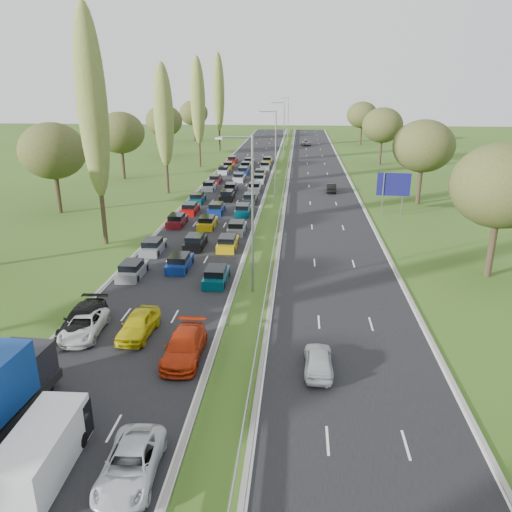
% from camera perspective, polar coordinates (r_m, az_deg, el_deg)
% --- Properties ---
extents(ground, '(260.00, 260.00, 0.00)m').
position_cam_1_polar(ground, '(74.58, 2.26, 7.15)').
color(ground, '#335019').
rests_on(ground, ground).
extents(near_carriageway, '(10.50, 215.00, 0.04)m').
position_cam_1_polar(near_carriageway, '(77.61, -2.67, 7.62)').
color(near_carriageway, black).
rests_on(near_carriageway, ground).
extents(far_carriageway, '(10.50, 215.00, 0.04)m').
position_cam_1_polar(far_carriageway, '(77.03, 7.42, 7.39)').
color(far_carriageway, black).
rests_on(far_carriageway, ground).
extents(central_reservation, '(2.36, 215.00, 0.32)m').
position_cam_1_polar(central_reservation, '(76.92, 2.36, 7.94)').
color(central_reservation, gray).
rests_on(central_reservation, ground).
extents(lamp_columns, '(0.18, 140.18, 12.00)m').
position_cam_1_polar(lamp_columns, '(71.60, 2.25, 11.53)').
color(lamp_columns, gray).
rests_on(lamp_columns, ground).
extents(poplar_row, '(2.80, 127.80, 22.44)m').
position_cam_1_polar(poplar_row, '(64.13, -13.16, 15.92)').
color(poplar_row, '#2D2116').
rests_on(poplar_row, ground).
extents(woodland_left, '(8.00, 166.00, 11.10)m').
position_cam_1_polar(woodland_left, '(63.51, -23.58, 10.56)').
color(woodland_left, '#2D2116').
rests_on(woodland_left, ground).
extents(woodland_right, '(8.00, 153.00, 11.10)m').
position_cam_1_polar(woodland_right, '(62.19, 20.31, 10.81)').
color(woodland_right, '#2D2116').
rests_on(woodland_right, ground).
extents(traffic_queue_fill, '(9.07, 69.35, 0.80)m').
position_cam_1_polar(traffic_queue_fill, '(72.80, -3.18, 7.20)').
color(traffic_queue_fill, slate).
rests_on(traffic_queue_fill, ground).
extents(near_car_2, '(2.57, 4.94, 1.33)m').
position_cam_1_polar(near_car_2, '(34.18, -19.06, -7.51)').
color(near_car_2, silver).
rests_on(near_car_2, near_carriageway).
extents(near_car_3, '(2.39, 5.33, 1.52)m').
position_cam_1_polar(near_car_3, '(34.85, -19.16, -6.83)').
color(near_car_3, black).
rests_on(near_car_3, near_carriageway).
extents(near_car_8, '(2.06, 4.61, 1.54)m').
position_cam_1_polar(near_car_8, '(33.15, -13.28, -7.58)').
color(near_car_8, '#BDAE0C').
rests_on(near_car_8, near_carriageway).
extents(near_car_10, '(2.42, 4.84, 1.32)m').
position_cam_1_polar(near_car_10, '(22.62, -14.16, -22.13)').
color(near_car_10, silver).
rests_on(near_car_10, near_carriageway).
extents(near_car_11, '(2.17, 5.22, 1.51)m').
position_cam_1_polar(near_car_11, '(30.06, -8.19, -10.19)').
color(near_car_11, '#B3290B').
rests_on(near_car_11, near_carriageway).
extents(far_car_0, '(1.65, 4.01, 1.36)m').
position_cam_1_polar(far_car_0, '(28.80, 7.16, -11.72)').
color(far_car_0, '#B2B9BC').
rests_on(far_car_0, far_carriageway).
extents(far_car_1, '(1.51, 4.02, 1.31)m').
position_cam_1_polar(far_car_1, '(76.29, 8.60, 7.74)').
color(far_car_1, black).
rests_on(far_car_1, far_carriageway).
extents(far_car_2, '(2.69, 5.19, 1.40)m').
position_cam_1_polar(far_car_2, '(136.18, 5.72, 12.79)').
color(far_car_2, slate).
rests_on(far_car_2, far_carriageway).
extents(white_van_front, '(1.90, 4.84, 1.95)m').
position_cam_1_polar(white_van_front, '(24.21, -22.68, -19.06)').
color(white_van_front, silver).
rests_on(white_van_front, near_carriageway).
extents(white_van_rear, '(2.10, 5.36, 2.15)m').
position_cam_1_polar(white_van_rear, '(23.82, -23.00, -19.48)').
color(white_van_rear, silver).
rests_on(white_van_rear, near_carriageway).
extents(direction_sign, '(3.99, 0.48, 5.20)m').
position_cam_1_polar(direction_sign, '(63.59, 15.44, 7.69)').
color(direction_sign, gray).
rests_on(direction_sign, ground).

